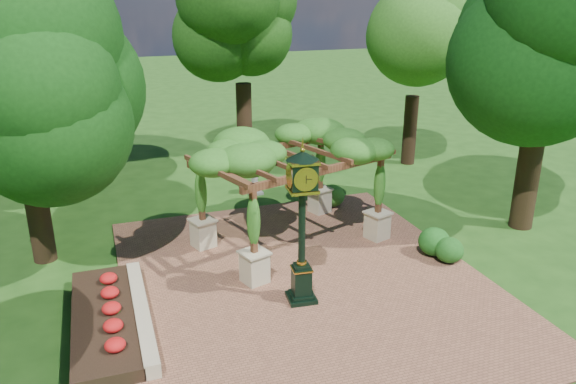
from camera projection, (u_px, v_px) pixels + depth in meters
name	position (u px, v px, depth m)	size (l,w,h in m)	color
ground	(319.00, 298.00, 15.14)	(120.00, 120.00, 0.00)	#1E4714
brick_plaza	(305.00, 281.00, 16.02)	(10.00, 12.00, 0.04)	brown
border_wall	(142.00, 313.00, 14.08)	(0.35, 5.00, 0.40)	#C6B793
flower_bed	(104.00, 320.00, 13.81)	(1.50, 5.00, 0.36)	red
pedestal_clock	(302.00, 214.00, 14.16)	(0.91, 0.91, 4.21)	black
pergola	(292.00, 157.00, 17.44)	(6.50, 5.12, 3.58)	#C5B993
sundial	(255.00, 183.00, 22.72)	(0.61, 0.61, 1.00)	gray
shrub_front	(449.00, 250.00, 16.96)	(0.87, 0.87, 0.78)	#194F16
shrub_mid	(434.00, 242.00, 17.40)	(0.98, 0.98, 0.88)	#185217
shrub_back	(332.00, 196.00, 21.32)	(0.94, 0.94, 0.85)	#2D641D
tree_west_near	(16.00, 76.00, 15.40)	(4.73, 4.73, 8.15)	#352415
tree_west_far	(37.00, 61.00, 21.25)	(4.65, 4.65, 7.70)	black
tree_north	(242.00, 26.00, 26.46)	(4.70, 4.70, 9.08)	#311E13
tree_east_far	(417.00, 40.00, 24.92)	(4.01, 4.01, 8.34)	black
tree_east_near	(549.00, 37.00, 17.53)	(5.19, 5.19, 9.38)	#322214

